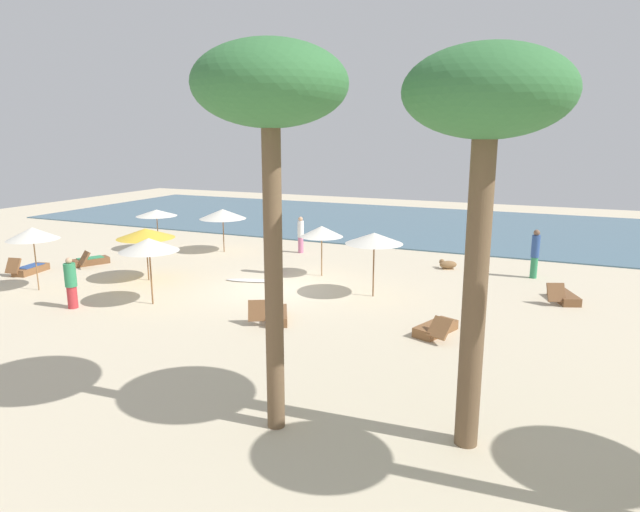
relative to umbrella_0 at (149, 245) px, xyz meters
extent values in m
plane|color=beige|center=(2.83, 3.15, -2.04)|extent=(60.00, 60.00, 0.00)
cube|color=#476B7F|center=(2.83, 20.15, -2.01)|extent=(48.00, 16.00, 0.06)
cylinder|color=brown|center=(0.00, 0.00, -0.94)|extent=(0.05, 0.05, 2.21)
cone|color=silver|center=(0.00, 0.00, 0.00)|extent=(1.96, 1.96, 0.43)
cylinder|color=brown|center=(6.52, 3.86, -0.93)|extent=(0.05, 0.05, 2.23)
cone|color=silver|center=(6.52, 3.86, 0.05)|extent=(2.01, 2.01, 0.38)
cylinder|color=olive|center=(-4.98, -0.34, -0.90)|extent=(0.04, 0.04, 2.29)
cone|color=silver|center=(-4.98, -0.34, 0.08)|extent=(1.81, 1.81, 0.44)
cylinder|color=brown|center=(-2.52, 8.14, -1.02)|extent=(0.05, 0.05, 2.04)
cone|color=silver|center=(-2.52, 8.14, -0.18)|extent=(2.24, 2.24, 0.46)
cylinder|color=brown|center=(-2.25, 2.42, -1.04)|extent=(0.05, 0.05, 2.01)
cone|color=gold|center=(-2.25, 2.42, -0.17)|extent=(2.21, 2.21, 0.38)
cylinder|color=olive|center=(3.71, 5.76, -1.05)|extent=(0.05, 0.05, 1.99)
cone|color=silver|center=(3.71, 5.76, -0.21)|extent=(1.72, 1.72, 0.43)
cylinder|color=brown|center=(-5.72, 7.19, -1.06)|extent=(0.05, 0.05, 1.96)
cone|color=silver|center=(-5.72, 7.19, -0.18)|extent=(1.97, 1.97, 0.31)
cube|color=brown|center=(12.70, 5.96, -1.90)|extent=(1.12, 1.62, 0.28)
cube|color=brown|center=(12.43, 5.31, -1.60)|extent=(0.66, 0.54, 0.61)
cube|color=brown|center=(4.62, 0.24, -1.90)|extent=(1.23, 1.61, 0.28)
cube|color=brown|center=(4.29, -0.38, -1.60)|extent=(0.67, 0.58, 0.61)
cube|color=brown|center=(-6.40, 3.51, -1.90)|extent=(1.21, 1.61, 0.28)
cube|color=brown|center=(-6.09, 2.88, -1.61)|extent=(0.69, 0.62, 0.58)
cube|color=#338C59|center=(-6.40, 3.51, -1.75)|extent=(0.93, 1.17, 0.03)
cube|color=brown|center=(9.33, 1.05, -1.90)|extent=(1.09, 1.62, 0.28)
cube|color=brown|center=(9.58, 0.39, -1.63)|extent=(0.71, 0.68, 0.51)
cube|color=brown|center=(-7.48, 1.38, -1.90)|extent=(0.85, 1.58, 0.28)
cube|color=brown|center=(-7.60, 0.69, -1.60)|extent=(0.62, 0.45, 0.61)
cube|color=#2D4C8C|center=(-7.48, 1.38, -1.75)|extent=(0.68, 1.12, 0.03)
cylinder|color=#D17299|center=(1.00, 9.46, -1.66)|extent=(0.36, 0.36, 0.76)
cylinder|color=white|center=(1.00, 9.46, -0.89)|extent=(0.42, 0.42, 0.79)
sphere|color=tan|center=(1.00, 9.46, -0.39)|extent=(0.21, 0.21, 0.21)
cylinder|color=#BF3338|center=(-2.11, -1.40, -1.67)|extent=(0.45, 0.45, 0.74)
cylinder|color=#338C59|center=(-2.11, -1.40, -0.92)|extent=(0.53, 0.53, 0.77)
sphere|color=tan|center=(-2.11, -1.40, -0.44)|extent=(0.21, 0.21, 0.21)
cylinder|color=#338C59|center=(11.57, 8.85, -1.62)|extent=(0.36, 0.36, 0.84)
cylinder|color=#2D4C8C|center=(11.57, 8.85, -0.76)|extent=(0.42, 0.42, 0.88)
sphere|color=brown|center=(11.57, 8.85, -0.21)|extent=(0.24, 0.24, 0.24)
cylinder|color=#D17299|center=(1.92, 5.38, -1.66)|extent=(0.45, 0.45, 0.76)
cylinder|color=white|center=(1.92, 5.38, -0.89)|extent=(0.53, 0.53, 0.79)
sphere|color=tan|center=(1.92, 5.38, -0.39)|extent=(0.21, 0.21, 0.21)
cylinder|color=brown|center=(7.57, -5.34, 0.94)|extent=(0.34, 0.34, 5.96)
ellipsoid|color=#38753D|center=(7.57, -5.34, 4.39)|extent=(2.71, 2.71, 1.49)
cylinder|color=brown|center=(11.07, -4.49, 0.84)|extent=(0.42, 0.42, 5.77)
ellipsoid|color=#38753D|center=(11.07, -4.49, 4.22)|extent=(2.77, 2.77, 1.52)
cube|color=olive|center=(8.17, 8.96, -2.02)|extent=(0.50, 0.40, 0.04)
ellipsoid|color=olive|center=(8.17, 8.96, -1.85)|extent=(0.81, 0.62, 0.33)
sphere|color=olive|center=(7.88, 9.11, -1.78)|extent=(0.23, 0.23, 0.23)
ellipsoid|color=silver|center=(1.54, 3.89, -2.01)|extent=(2.11, 0.98, 0.07)
camera|label=1|loc=(12.29, -13.97, 3.54)|focal=30.84mm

